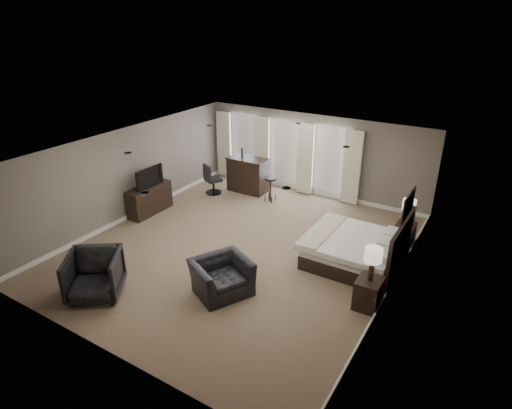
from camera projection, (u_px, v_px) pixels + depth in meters
The scene contains 16 objects.
room at pixel (240, 201), 10.29m from camera, with size 7.60×8.60×2.64m.
window_bay at pixel (284, 154), 14.00m from camera, with size 5.25×0.20×2.30m.
bed at pixel (352, 237), 9.96m from camera, with size 2.10×2.00×1.33m, color silver.
nightstand_near at pixel (368, 293), 8.56m from camera, with size 0.48×0.58×0.64m, color black.
nightstand_far at pixel (404, 235), 10.82m from camera, with size 0.45×0.56×0.61m, color black.
lamp_near at pixel (372, 264), 8.28m from camera, with size 0.34×0.34×0.71m, color beige.
lamp_far at pixel (408, 212), 10.56m from camera, with size 0.33×0.33×0.67m, color beige.
wall_art at pixel (408, 205), 8.99m from camera, with size 0.04×0.96×0.56m, color slate.
dresser at pixel (150, 199), 12.57m from camera, with size 0.47×1.45×0.84m, color black.
tv at pixel (148, 184), 12.37m from camera, with size 1.02×0.59×0.13m, color black.
armchair_near at pixel (221, 271), 8.93m from camera, with size 1.16×0.75×1.01m, color black.
armchair_far at pixel (94, 273), 8.82m from camera, with size 1.04×0.97×1.07m, color black.
bar_counter at pixel (248, 175), 14.05m from camera, with size 1.32×0.69×1.15m, color black.
bar_stool_left at pixel (239, 175), 14.65m from camera, with size 0.35×0.35×0.73m, color black.
bar_stool_right at pixel (270, 190), 13.33m from camera, with size 0.38×0.38×0.80m, color black.
desk_chair at pixel (213, 179), 13.89m from camera, with size 0.52×0.52×1.02m, color black.
Camera 1 is at (5.23, -7.84, 5.46)m, focal length 30.00 mm.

